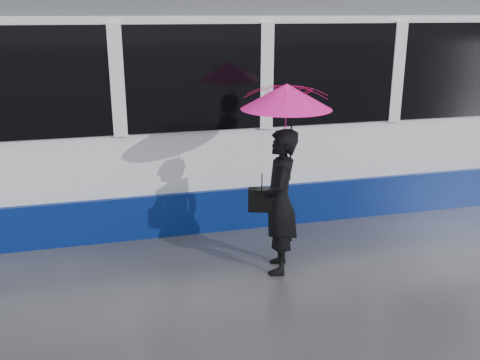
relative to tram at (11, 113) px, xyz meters
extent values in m
plane|color=#2B2B30|center=(1.90, -2.50, -1.64)|extent=(90.00, 90.00, 0.00)
cube|color=#3F3D38|center=(1.90, -0.72, -1.63)|extent=(34.00, 0.07, 0.02)
cube|color=#3F3D38|center=(1.90, 0.72, -1.63)|extent=(34.00, 0.07, 0.02)
cube|color=white|center=(0.00, 0.00, -0.11)|extent=(24.00, 2.40, 2.95)
cube|color=navy|center=(0.00, 0.00, -1.33)|extent=(24.00, 2.56, 0.62)
cube|color=black|center=(0.00, 0.00, 0.56)|extent=(23.00, 2.48, 1.40)
imported|color=black|center=(3.25, -2.62, -0.75)|extent=(0.60, 0.74, 1.77)
imported|color=#DC1245|center=(3.30, -2.62, 0.23)|extent=(1.22, 1.23, 0.89)
cone|color=#DC1245|center=(3.30, -2.62, 0.51)|extent=(1.31, 1.31, 0.29)
cylinder|color=black|center=(3.30, -2.62, 0.67)|extent=(0.01, 0.01, 0.07)
cylinder|color=black|center=(3.38, -2.60, -0.10)|extent=(0.02, 0.02, 0.78)
cube|color=black|center=(3.03, -2.60, -0.71)|extent=(0.34, 0.23, 0.27)
cylinder|color=black|center=(3.03, -2.60, -0.48)|extent=(0.01, 0.01, 0.18)
camera|label=1|loc=(1.29, -8.29, 1.41)|focal=40.00mm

